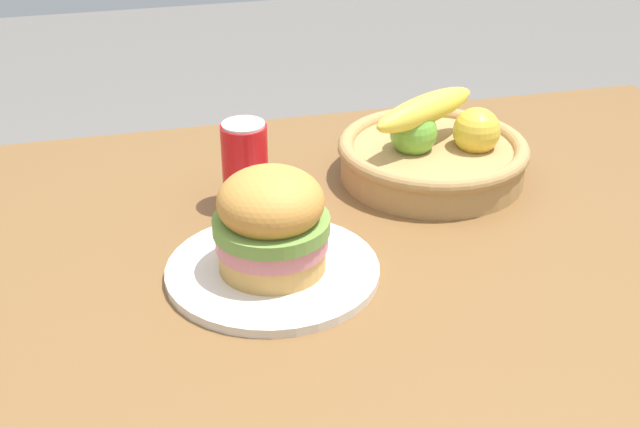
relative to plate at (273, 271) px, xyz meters
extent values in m
cube|color=brown|center=(0.12, 0.05, -0.03)|extent=(1.40, 0.90, 0.04)
cylinder|color=brown|center=(0.74, 0.42, -0.40)|extent=(0.07, 0.07, 0.71)
cylinder|color=silver|center=(0.00, 0.00, 0.00)|extent=(0.27, 0.27, 0.01)
cylinder|color=tan|center=(0.00, 0.00, 0.02)|extent=(0.13, 0.13, 0.03)
cylinder|color=#C67075|center=(0.00, 0.00, 0.05)|extent=(0.14, 0.14, 0.02)
cylinder|color=olive|center=(0.00, 0.00, 0.07)|extent=(0.14, 0.14, 0.02)
ellipsoid|color=gold|center=(0.00, 0.00, 0.10)|extent=(0.13, 0.13, 0.08)
cylinder|color=red|center=(0.00, 0.20, 0.05)|extent=(0.07, 0.07, 0.12)
cylinder|color=silver|center=(0.00, 0.20, 0.12)|extent=(0.06, 0.06, 0.00)
cylinder|color=tan|center=(0.29, 0.21, 0.02)|extent=(0.28, 0.28, 0.05)
torus|color=tan|center=(0.29, 0.21, 0.04)|extent=(0.29, 0.29, 0.02)
sphere|color=gold|center=(0.35, 0.20, 0.07)|extent=(0.07, 0.07, 0.07)
sphere|color=#6BAD38|center=(0.26, 0.22, 0.07)|extent=(0.07, 0.07, 0.07)
ellipsoid|color=yellow|center=(0.28, 0.22, 0.10)|extent=(0.21, 0.15, 0.06)
camera|label=1|loc=(-0.17, -0.91, 0.59)|focal=48.98mm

